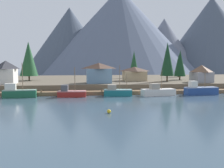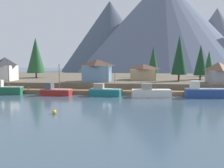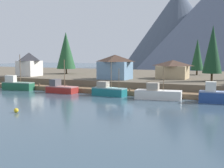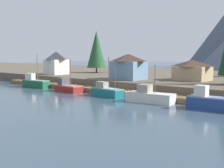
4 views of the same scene
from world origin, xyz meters
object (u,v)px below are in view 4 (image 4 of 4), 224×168
object	(u,v)px
fishing_boat_white	(149,96)
house_tan	(192,70)
fishing_boat_blue	(215,102)
fishing_boat_green	(35,83)
fishing_boat_red	(68,87)
conifer_near_left	(96,49)
house_blue	(128,66)
house_white	(56,63)
fishing_boat_teal	(107,91)

from	to	relation	value
fishing_boat_white	house_tan	bearing A→B (deg)	88.22
fishing_boat_blue	house_tan	xyz separation A→B (m)	(-14.12, 20.60, 3.74)
fishing_boat_green	fishing_boat_blue	world-z (taller)	fishing_boat_green
fishing_boat_white	fishing_boat_blue	bearing A→B (deg)	-5.32
fishing_boat_red	conifer_near_left	world-z (taller)	conifer_near_left
house_tan	house_blue	distance (m)	15.32
fishing_boat_blue	house_tan	distance (m)	25.25
house_blue	conifer_near_left	xyz separation A→B (m)	(-23.65, 13.40, 4.47)
house_white	house_blue	size ratio (longest dim) A/B	0.87
house_tan	house_blue	xyz separation A→B (m)	(-12.99, -8.10, 0.70)
house_tan	fishing_boat_teal	bearing A→B (deg)	-113.80
fishing_boat_blue	conifer_near_left	world-z (taller)	conifer_near_left
fishing_boat_red	house_white	world-z (taller)	house_white
house_blue	fishing_boat_white	bearing A→B (deg)	-40.77
fishing_boat_white	house_white	bearing A→B (deg)	156.31
fishing_boat_red	fishing_boat_teal	distance (m)	12.10
fishing_boat_teal	house_tan	distance (m)	22.70
fishing_boat_white	fishing_boat_blue	world-z (taller)	fishing_boat_blue
fishing_boat_red	house_blue	bearing A→B (deg)	59.71
fishing_boat_green	house_white	world-z (taller)	house_white
fishing_boat_green	fishing_boat_teal	xyz separation A→B (m)	(25.22, -0.06, -0.15)
fishing_boat_teal	house_tan	bearing A→B (deg)	71.73
house_white	fishing_boat_green	bearing A→B (deg)	-62.50
fishing_boat_teal	house_blue	size ratio (longest dim) A/B	1.03
fishing_boat_red	fishing_boat_white	bearing A→B (deg)	1.84
fishing_boat_teal	fishing_boat_blue	world-z (taller)	fishing_boat_teal
fishing_boat_blue	conifer_near_left	size ratio (longest dim) A/B	0.68
fishing_boat_teal	fishing_boat_white	distance (m)	10.97
fishing_boat_white	fishing_boat_red	bearing A→B (deg)	171.86
fishing_boat_teal	house_white	world-z (taller)	house_white
house_white	fishing_boat_white	bearing A→B (deg)	-16.65
fishing_boat_blue	house_blue	bearing A→B (deg)	150.29
fishing_boat_blue	house_blue	xyz separation A→B (m)	(-27.11, 12.49, 4.44)
fishing_boat_red	house_blue	distance (m)	15.56
fishing_boat_teal	fishing_boat_green	bearing A→B (deg)	-174.60
fishing_boat_red	fishing_boat_blue	xyz separation A→B (m)	(35.24, -0.08, 0.23)
fishing_boat_white	house_tan	distance (m)	21.41
house_white	fishing_boat_red	bearing A→B (deg)	-32.24
fishing_boat_teal	house_white	bearing A→B (deg)	164.37
fishing_boat_white	conifer_near_left	world-z (taller)	conifer_near_left
fishing_boat_teal	fishing_boat_blue	size ratio (longest dim) A/B	0.88
house_white	conifer_near_left	distance (m)	14.71
house_white	house_tan	world-z (taller)	house_white
fishing_boat_green	fishing_boat_teal	bearing A→B (deg)	-4.93
fishing_boat_red	house_tan	distance (m)	29.71
fishing_boat_green	fishing_boat_teal	size ratio (longest dim) A/B	1.08
fishing_boat_green	fishing_boat_blue	bearing A→B (deg)	-5.03
fishing_boat_white	house_blue	bearing A→B (deg)	132.19
fishing_boat_red	house_blue	world-z (taller)	house_blue
fishing_boat_teal	conifer_near_left	size ratio (longest dim) A/B	0.60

